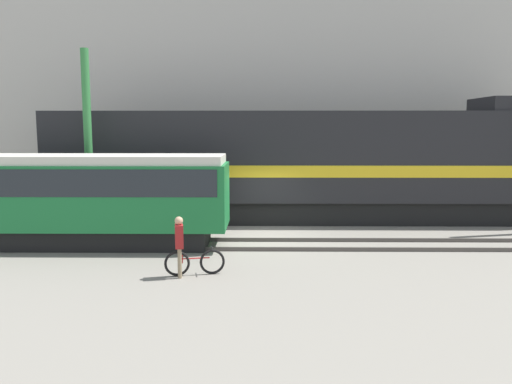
{
  "coord_description": "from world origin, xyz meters",
  "views": [
    {
      "loc": [
        -0.08,
        -18.66,
        4.13
      ],
      "look_at": [
        -0.28,
        -0.48,
        1.8
      ],
      "focal_mm": 35.0,
      "sensor_mm": 36.0,
      "label": 1
    }
  ],
  "objects_px": {
    "freight_locomotive": "(301,164)",
    "utility_pole_left": "(88,142)",
    "streetcar": "(62,194)",
    "person": "(179,241)",
    "bicycle": "(195,263)"
  },
  "relations": [
    {
      "from": "bicycle",
      "to": "streetcar",
      "type": "bearing_deg",
      "value": 145.54
    },
    {
      "from": "bicycle",
      "to": "person",
      "type": "distance_m",
      "value": 0.82
    },
    {
      "from": "streetcar",
      "to": "person",
      "type": "distance_m",
      "value": 6.05
    },
    {
      "from": "utility_pole_left",
      "to": "bicycle",
      "type": "bearing_deg",
      "value": -50.23
    },
    {
      "from": "freight_locomotive",
      "to": "utility_pole_left",
      "type": "bearing_deg",
      "value": -164.03
    },
    {
      "from": "streetcar",
      "to": "utility_pole_left",
      "type": "height_order",
      "value": "utility_pole_left"
    },
    {
      "from": "person",
      "to": "utility_pole_left",
      "type": "xyz_separation_m",
      "value": [
        -4.57,
        6.18,
        2.55
      ]
    },
    {
      "from": "freight_locomotive",
      "to": "bicycle",
      "type": "bearing_deg",
      "value": -113.36
    },
    {
      "from": "freight_locomotive",
      "to": "streetcar",
      "type": "distance_m",
      "value": 10.05
    },
    {
      "from": "streetcar",
      "to": "bicycle",
      "type": "relative_size",
      "value": 6.84
    },
    {
      "from": "streetcar",
      "to": "bicycle",
      "type": "xyz_separation_m",
      "value": [
        5.1,
        -3.5,
        -1.47
      ]
    },
    {
      "from": "utility_pole_left",
      "to": "streetcar",
      "type": "bearing_deg",
      "value": -93.25
    },
    {
      "from": "freight_locomotive",
      "to": "person",
      "type": "bearing_deg",
      "value": -114.98
    },
    {
      "from": "streetcar",
      "to": "person",
      "type": "relative_size",
      "value": 6.72
    },
    {
      "from": "streetcar",
      "to": "utility_pole_left",
      "type": "bearing_deg",
      "value": 86.75
    }
  ]
}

